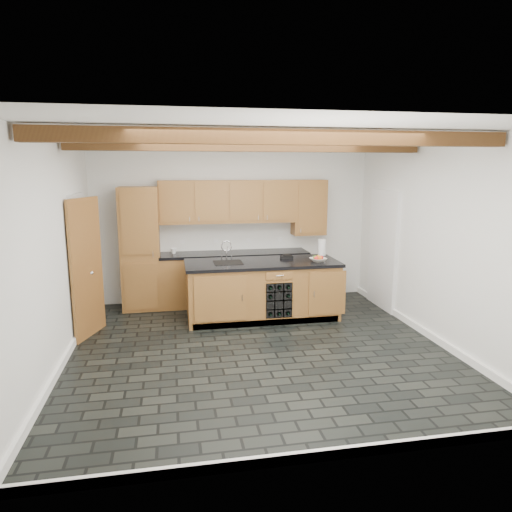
{
  "coord_description": "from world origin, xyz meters",
  "views": [
    {
      "loc": [
        -1.1,
        -5.73,
        2.38
      ],
      "look_at": [
        0.11,
        0.8,
        1.12
      ],
      "focal_mm": 32.0,
      "sensor_mm": 36.0,
      "label": 1
    }
  ],
  "objects_px": {
    "island": "(263,290)",
    "kitchen_scale": "(287,257)",
    "fruit_bowl": "(318,260)",
    "paper_towel": "(322,247)"
  },
  "relations": [
    {
      "from": "island",
      "to": "kitchen_scale",
      "type": "distance_m",
      "value": 0.69
    },
    {
      "from": "kitchen_scale",
      "to": "paper_towel",
      "type": "bearing_deg",
      "value": 15.81
    },
    {
      "from": "island",
      "to": "kitchen_scale",
      "type": "xyz_separation_m",
      "value": [
        0.44,
        0.2,
        0.5
      ]
    },
    {
      "from": "island",
      "to": "paper_towel",
      "type": "relative_size",
      "value": 9.05
    },
    {
      "from": "island",
      "to": "fruit_bowl",
      "type": "relative_size",
      "value": 9.81
    },
    {
      "from": "island",
      "to": "kitchen_scale",
      "type": "bearing_deg",
      "value": 23.8
    },
    {
      "from": "fruit_bowl",
      "to": "paper_towel",
      "type": "height_order",
      "value": "paper_towel"
    },
    {
      "from": "paper_towel",
      "to": "kitchen_scale",
      "type": "bearing_deg",
      "value": -165.71
    },
    {
      "from": "island",
      "to": "paper_towel",
      "type": "xyz_separation_m",
      "value": [
        1.11,
        0.37,
        0.6
      ]
    },
    {
      "from": "fruit_bowl",
      "to": "kitchen_scale",
      "type": "bearing_deg",
      "value": 140.13
    }
  ]
}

